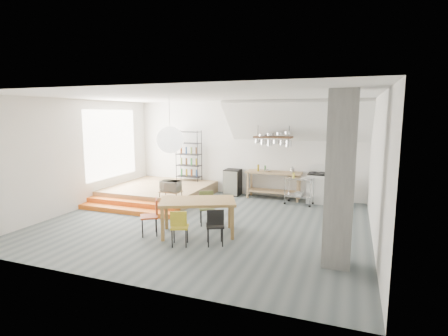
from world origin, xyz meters
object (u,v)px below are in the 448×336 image
at_px(dining_table, 198,204).
at_px(rolling_cart, 299,187).
at_px(stove, 317,187).
at_px(mini_fridge, 233,182).

distance_m(dining_table, rolling_cart, 3.99).
bearing_deg(rolling_cart, dining_table, -109.58).
bearing_deg(stove, dining_table, -119.86).
relative_size(stove, rolling_cart, 1.31).
height_order(stove, mini_fridge, stove).
bearing_deg(rolling_cart, stove, 49.88).
bearing_deg(dining_table, mini_fridge, 73.79).
bearing_deg(dining_table, rolling_cart, 39.35).
relative_size(stove, mini_fridge, 1.31).
distance_m(stove, rolling_cart, 0.68).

